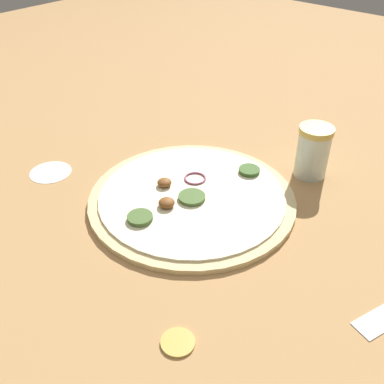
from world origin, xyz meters
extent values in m
plane|color=tan|center=(0.00, 0.00, 0.00)|extent=(3.00, 3.00, 0.00)
cylinder|color=beige|center=(0.00, 0.00, 0.01)|extent=(0.38, 0.38, 0.01)
cylinder|color=#EFE5C1|center=(0.00, 0.00, 0.01)|extent=(0.34, 0.34, 0.00)
ellipsoid|color=brown|center=(-0.05, 0.01, 0.02)|extent=(0.03, 0.03, 0.01)
cylinder|color=#47662D|center=(-0.11, 0.02, 0.02)|extent=(0.04, 0.04, 0.01)
ellipsoid|color=brown|center=(-0.01, 0.06, 0.02)|extent=(0.03, 0.03, 0.01)
torus|color=#934266|center=(0.04, 0.03, 0.02)|extent=(0.04, 0.04, 0.00)
cylinder|color=#385B23|center=(0.13, -0.03, 0.02)|extent=(0.04, 0.04, 0.01)
cylinder|color=#47662D|center=(-0.01, -0.01, 0.02)|extent=(0.05, 0.05, 0.01)
cylinder|color=silver|center=(0.22, -0.12, 0.05)|extent=(0.06, 0.06, 0.09)
cylinder|color=gold|center=(0.22, -0.12, 0.10)|extent=(0.07, 0.07, 0.01)
cylinder|color=gold|center=(-0.24, -0.19, 0.00)|extent=(0.05, 0.05, 0.01)
cylinder|color=white|center=(-0.12, 0.28, 0.00)|extent=(0.08, 0.08, 0.00)
camera|label=1|loc=(-0.50, -0.44, 0.49)|focal=42.00mm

